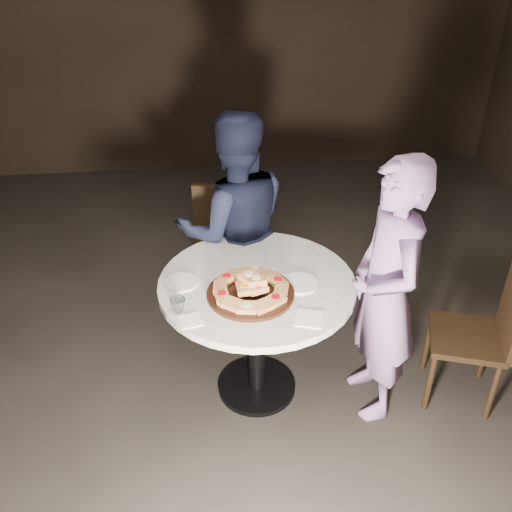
{
  "coord_description": "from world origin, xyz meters",
  "views": [
    {
      "loc": [
        -0.17,
        -2.39,
        2.57
      ],
      "look_at": [
        0.09,
        0.16,
        0.93
      ],
      "focal_mm": 40.0,
      "sensor_mm": 36.0,
      "label": 1
    }
  ],
  "objects_px": {
    "chair_far": "(228,229)",
    "serving_board": "(251,293)",
    "table": "(257,303)",
    "diner_teal": "(385,294)",
    "water_glass": "(178,305)",
    "diner_navy": "(235,230)",
    "focaccia_pile": "(251,286)",
    "chair_right": "(485,331)"
  },
  "relations": [
    {
      "from": "table",
      "to": "diner_teal",
      "type": "height_order",
      "value": "diner_teal"
    },
    {
      "from": "table",
      "to": "chair_right",
      "type": "height_order",
      "value": "chair_right"
    },
    {
      "from": "chair_far",
      "to": "diner_navy",
      "type": "xyz_separation_m",
      "value": [
        0.02,
        -0.42,
        0.23
      ]
    },
    {
      "from": "diner_navy",
      "to": "diner_teal",
      "type": "bearing_deg",
      "value": 128.19
    },
    {
      "from": "diner_navy",
      "to": "chair_right",
      "type": "bearing_deg",
      "value": 143.6
    },
    {
      "from": "water_glass",
      "to": "chair_far",
      "type": "bearing_deg",
      "value": 75.57
    },
    {
      "from": "table",
      "to": "serving_board",
      "type": "relative_size",
      "value": 2.64
    },
    {
      "from": "chair_far",
      "to": "serving_board",
      "type": "bearing_deg",
      "value": 103.98
    },
    {
      "from": "water_glass",
      "to": "diner_navy",
      "type": "distance_m",
      "value": 0.9
    },
    {
      "from": "focaccia_pile",
      "to": "water_glass",
      "type": "relative_size",
      "value": 5.23
    },
    {
      "from": "table",
      "to": "diner_navy",
      "type": "distance_m",
      "value": 0.64
    },
    {
      "from": "table",
      "to": "diner_teal",
      "type": "bearing_deg",
      "value": -12.84
    },
    {
      "from": "serving_board",
      "to": "diner_teal",
      "type": "bearing_deg",
      "value": -2.55
    },
    {
      "from": "focaccia_pile",
      "to": "chair_far",
      "type": "bearing_deg",
      "value": 92.59
    },
    {
      "from": "table",
      "to": "chair_far",
      "type": "xyz_separation_m",
      "value": [
        -0.1,
        1.04,
        -0.11
      ]
    },
    {
      "from": "table",
      "to": "chair_far",
      "type": "height_order",
      "value": "chair_far"
    },
    {
      "from": "focaccia_pile",
      "to": "diner_teal",
      "type": "bearing_deg",
      "value": -2.72
    },
    {
      "from": "serving_board",
      "to": "water_glass",
      "type": "relative_size",
      "value": 5.86
    },
    {
      "from": "focaccia_pile",
      "to": "serving_board",
      "type": "bearing_deg",
      "value": -150.08
    },
    {
      "from": "chair_right",
      "to": "diner_teal",
      "type": "relative_size",
      "value": 0.55
    },
    {
      "from": "table",
      "to": "diner_teal",
      "type": "relative_size",
      "value": 0.78
    },
    {
      "from": "diner_teal",
      "to": "chair_far",
      "type": "bearing_deg",
      "value": -151.72
    },
    {
      "from": "diner_navy",
      "to": "serving_board",
      "type": "bearing_deg",
      "value": 86.65
    },
    {
      "from": "table",
      "to": "diner_navy",
      "type": "bearing_deg",
      "value": 96.96
    },
    {
      "from": "serving_board",
      "to": "chair_far",
      "type": "height_order",
      "value": "chair_far"
    },
    {
      "from": "water_glass",
      "to": "diner_teal",
      "type": "bearing_deg",
      "value": 3.31
    },
    {
      "from": "table",
      "to": "chair_far",
      "type": "distance_m",
      "value": 1.05
    },
    {
      "from": "focaccia_pile",
      "to": "chair_far",
      "type": "relative_size",
      "value": 0.44
    },
    {
      "from": "table",
      "to": "focaccia_pile",
      "type": "height_order",
      "value": "focaccia_pile"
    },
    {
      "from": "chair_far",
      "to": "diner_navy",
      "type": "height_order",
      "value": "diner_navy"
    },
    {
      "from": "serving_board",
      "to": "water_glass",
      "type": "distance_m",
      "value": 0.38
    },
    {
      "from": "chair_right",
      "to": "diner_navy",
      "type": "bearing_deg",
      "value": -102.7
    },
    {
      "from": "diner_teal",
      "to": "table",
      "type": "bearing_deg",
      "value": -107.11
    },
    {
      "from": "chair_right",
      "to": "diner_navy",
      "type": "height_order",
      "value": "diner_navy"
    },
    {
      "from": "diner_teal",
      "to": "focaccia_pile",
      "type": "bearing_deg",
      "value": -96.99
    },
    {
      "from": "chair_right",
      "to": "diner_teal",
      "type": "distance_m",
      "value": 0.67
    },
    {
      "from": "focaccia_pile",
      "to": "chair_far",
      "type": "height_order",
      "value": "chair_far"
    },
    {
      "from": "chair_right",
      "to": "diner_teal",
      "type": "height_order",
      "value": "diner_teal"
    },
    {
      "from": "water_glass",
      "to": "diner_navy",
      "type": "xyz_separation_m",
      "value": [
        0.34,
        0.83,
        -0.07
      ]
    },
    {
      "from": "chair_far",
      "to": "diner_teal",
      "type": "relative_size",
      "value": 0.6
    },
    {
      "from": "diner_navy",
      "to": "water_glass",
      "type": "bearing_deg",
      "value": 62.08
    },
    {
      "from": "chair_far",
      "to": "chair_right",
      "type": "relative_size",
      "value": 1.09
    }
  ]
}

